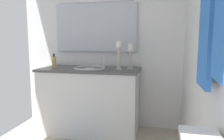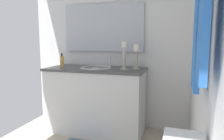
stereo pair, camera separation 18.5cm
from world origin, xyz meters
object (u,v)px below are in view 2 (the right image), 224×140
towel_near_vanity (197,42)px  mirror (103,28)px  candle_holder_short (124,55)px  candle_holder_tall (136,56)px  soap_bottle (62,61)px  sink_basin (96,71)px  towel_center (203,30)px  vanity_cabinet (96,100)px

towel_near_vanity → mirror: bearing=-144.3°
candle_holder_short → candle_holder_tall: bearing=124.2°
candle_holder_tall → soap_bottle: bearing=-87.3°
mirror → sink_basin: bearing=0.2°
towel_center → soap_bottle: bearing=-135.3°
candle_holder_tall → towel_center: size_ratio=0.72×
sink_basin → towel_center: bearing=34.5°
candle_holder_tall → candle_holder_short: size_ratio=0.91×
sink_basin → towel_center: size_ratio=0.93×
soap_bottle → towel_near_vanity: bearing=51.5°
towel_near_vanity → soap_bottle: bearing=-128.5°
candle_holder_tall → towel_center: (1.67, 0.60, 0.23)m
soap_bottle → towel_near_vanity: size_ratio=0.34×
mirror → soap_bottle: (0.28, -0.49, -0.45)m
mirror → towel_center: 2.21m
candle_holder_short → towel_near_vanity: (1.23, 0.73, 0.17)m
candle_holder_tall → soap_bottle: size_ratio=1.72×
candle_holder_tall → mirror: bearing=-114.7°
mirror → towel_center: (1.90, 1.12, -0.13)m
sink_basin → soap_bottle: 0.50m
candle_holder_tall → candle_holder_short: bearing=-55.8°
sink_basin → vanity_cabinet: bearing=-90.0°
vanity_cabinet → soap_bottle: soap_bottle is taller
vanity_cabinet → sink_basin: sink_basin is taller
mirror → candle_holder_short: 0.61m
candle_holder_short → soap_bottle: size_ratio=1.89×
candle_holder_tall → towel_center: 1.79m
vanity_cabinet → towel_center: size_ratio=2.94×
vanity_cabinet → towel_near_vanity: size_ratio=2.39×
candle_holder_short → towel_near_vanity: bearing=30.7°
soap_bottle → towel_near_vanity: 2.07m
towel_center → mirror: bearing=-149.6°
vanity_cabinet → sink_basin: 0.38m
soap_bottle → towel_center: (1.62, 1.60, 0.32)m
towel_near_vanity → towel_center: bearing=0.0°
soap_bottle → towel_near_vanity: towel_near_vanity is taller
vanity_cabinet → towel_center: (1.62, 1.12, 0.82)m
towel_center → candle_holder_short: bearing=-155.2°
sink_basin → towel_center: towel_center is taller
soap_bottle → candle_holder_short: bearing=87.4°
towel_near_vanity → vanity_cabinet: bearing=-138.8°
sink_basin → candle_holder_short: size_ratio=1.18×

